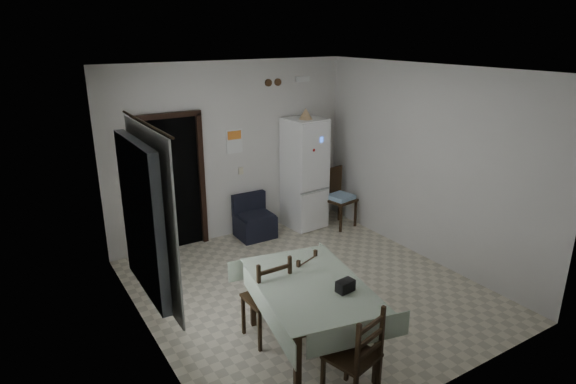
# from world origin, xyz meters

# --- Properties ---
(ground) EXTENTS (4.50, 4.50, 0.00)m
(ground) POSITION_xyz_m (0.00, 0.00, 0.00)
(ground) COLOR #C0B89D
(ground) RESTS_ON ground
(ceiling) EXTENTS (4.20, 4.50, 0.02)m
(ceiling) POSITION_xyz_m (0.00, 0.00, 2.90)
(ceiling) COLOR white
(ceiling) RESTS_ON ground
(wall_back) EXTENTS (4.20, 0.02, 2.90)m
(wall_back) POSITION_xyz_m (0.00, 2.25, 1.45)
(wall_back) COLOR silver
(wall_back) RESTS_ON ground
(wall_front) EXTENTS (4.20, 0.02, 2.90)m
(wall_front) POSITION_xyz_m (0.00, -2.25, 1.45)
(wall_front) COLOR silver
(wall_front) RESTS_ON ground
(wall_left) EXTENTS (0.02, 4.50, 2.90)m
(wall_left) POSITION_xyz_m (-2.10, 0.00, 1.45)
(wall_left) COLOR silver
(wall_left) RESTS_ON ground
(wall_right) EXTENTS (0.02, 4.50, 2.90)m
(wall_right) POSITION_xyz_m (2.10, 0.00, 1.45)
(wall_right) COLOR silver
(wall_right) RESTS_ON ground
(doorway) EXTENTS (1.06, 0.52, 2.22)m
(doorway) POSITION_xyz_m (-1.05, 2.45, 1.06)
(doorway) COLOR black
(doorway) RESTS_ON ground
(window_recess) EXTENTS (0.10, 1.20, 1.60)m
(window_recess) POSITION_xyz_m (-2.15, -0.20, 1.55)
(window_recess) COLOR silver
(window_recess) RESTS_ON ground
(curtain) EXTENTS (0.02, 1.45, 1.85)m
(curtain) POSITION_xyz_m (-2.04, -0.20, 1.55)
(curtain) COLOR silver
(curtain) RESTS_ON ground
(curtain_rod) EXTENTS (0.02, 1.60, 0.02)m
(curtain_rod) POSITION_xyz_m (-2.03, -0.20, 2.50)
(curtain_rod) COLOR black
(curtain_rod) RESTS_ON ground
(calendar) EXTENTS (0.28, 0.02, 0.40)m
(calendar) POSITION_xyz_m (0.05, 2.24, 1.62)
(calendar) COLOR white
(calendar) RESTS_ON ground
(calendar_image) EXTENTS (0.24, 0.01, 0.14)m
(calendar_image) POSITION_xyz_m (0.05, 2.23, 1.72)
(calendar_image) COLOR orange
(calendar_image) RESTS_ON ground
(light_switch) EXTENTS (0.08, 0.02, 0.12)m
(light_switch) POSITION_xyz_m (0.15, 2.24, 1.10)
(light_switch) COLOR beige
(light_switch) RESTS_ON ground
(vent_left) EXTENTS (0.12, 0.03, 0.12)m
(vent_left) POSITION_xyz_m (0.70, 2.23, 2.52)
(vent_left) COLOR #523720
(vent_left) RESTS_ON ground
(vent_right) EXTENTS (0.12, 0.03, 0.12)m
(vent_right) POSITION_xyz_m (0.88, 2.23, 2.52)
(vent_right) COLOR #523720
(vent_right) RESTS_ON ground
(emergency_light) EXTENTS (0.25, 0.07, 0.09)m
(emergency_light) POSITION_xyz_m (1.35, 2.21, 2.55)
(emergency_light) COLOR white
(emergency_light) RESTS_ON ground
(fridge) EXTENTS (0.67, 0.67, 1.93)m
(fridge) POSITION_xyz_m (1.23, 1.93, 0.96)
(fridge) COLOR white
(fridge) RESTS_ON ground
(tan_cone) EXTENTS (0.25, 0.25, 0.18)m
(tan_cone) POSITION_xyz_m (1.19, 1.86, 2.02)
(tan_cone) COLOR tan
(tan_cone) RESTS_ON fridge
(navy_seat) EXTENTS (0.61, 0.59, 0.72)m
(navy_seat) POSITION_xyz_m (0.23, 1.93, 0.36)
(navy_seat) COLOR black
(navy_seat) RESTS_ON ground
(corner_chair) EXTENTS (0.53, 0.53, 1.05)m
(corner_chair) POSITION_xyz_m (1.74, 1.55, 0.52)
(corner_chair) COLOR black
(corner_chair) RESTS_ON ground
(dining_table) EXTENTS (1.35, 1.78, 0.84)m
(dining_table) POSITION_xyz_m (-0.73, -1.11, 0.42)
(dining_table) COLOR #A3B49A
(dining_table) RESTS_ON ground
(black_bag) EXTENTS (0.20, 0.13, 0.12)m
(black_bag) POSITION_xyz_m (-0.52, -1.43, 0.90)
(black_bag) COLOR black
(black_bag) RESTS_ON dining_table
(dining_chair_far_left) EXTENTS (0.45, 0.45, 1.04)m
(dining_chair_far_left) POSITION_xyz_m (-0.99, -0.63, 0.52)
(dining_chair_far_left) COLOR black
(dining_chair_far_left) RESTS_ON ground
(dining_chair_far_right) EXTENTS (0.51, 0.51, 0.92)m
(dining_chair_far_right) POSITION_xyz_m (-0.54, -0.52, 0.46)
(dining_chair_far_right) COLOR black
(dining_chair_far_right) RESTS_ON ground
(dining_chair_near_head) EXTENTS (0.53, 0.53, 1.01)m
(dining_chair_near_head) POSITION_xyz_m (-0.81, -1.91, 0.50)
(dining_chair_near_head) COLOR black
(dining_chair_near_head) RESTS_ON ground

